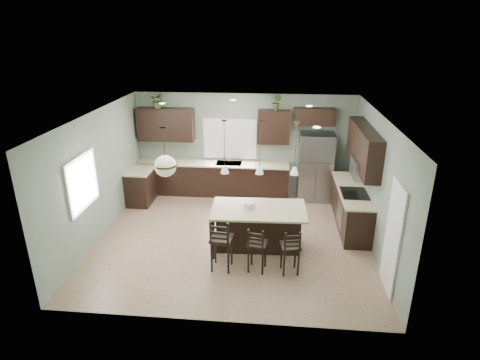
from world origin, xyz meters
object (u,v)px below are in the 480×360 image
at_px(serving_dish, 249,205).
at_px(plant_back_left, 158,100).
at_px(refrigerator, 315,167).
at_px(bar_stool_right, 290,251).
at_px(bar_stool_center, 257,248).
at_px(bar_stool_left, 222,244).
at_px(kitchen_island, 258,228).

height_order(serving_dish, plant_back_left, plant_back_left).
bearing_deg(serving_dish, refrigerator, 60.36).
bearing_deg(refrigerator, serving_dish, -119.64).
height_order(serving_dish, bar_stool_right, serving_dish).
bearing_deg(bar_stool_center, refrigerator, 78.52).
bearing_deg(bar_stool_left, serving_dish, 65.86).
bearing_deg(serving_dish, plant_back_left, 132.37).
bearing_deg(refrigerator, kitchen_island, -116.49).
distance_m(refrigerator, bar_stool_left, 4.20).
relative_size(bar_stool_center, bar_stool_right, 1.00).
bearing_deg(bar_stool_center, serving_dish, 113.78).
bearing_deg(kitchen_island, bar_stool_center, -90.50).
distance_m(bar_stool_center, bar_stool_right, 0.63).
distance_m(serving_dish, bar_stool_center, 1.01).
bearing_deg(refrigerator, plant_back_left, 178.03).
height_order(refrigerator, kitchen_island, refrigerator).
bearing_deg(refrigerator, bar_stool_center, -110.59).
relative_size(kitchen_island, bar_stool_center, 2.05).
distance_m(serving_dish, plant_back_left, 4.28).
height_order(refrigerator, bar_stool_left, refrigerator).
bearing_deg(kitchen_island, bar_stool_right, -54.98).
bearing_deg(bar_stool_left, bar_stool_right, 4.43).
xyz_separation_m(bar_stool_center, bar_stool_right, (0.63, -0.02, -0.00)).
xyz_separation_m(kitchen_island, bar_stool_left, (-0.67, -0.87, 0.09)).
xyz_separation_m(refrigerator, kitchen_island, (-1.38, -2.78, -0.46)).
height_order(bar_stool_center, bar_stool_right, bar_stool_center).
bearing_deg(plant_back_left, bar_stool_center, -52.53).
bearing_deg(plant_back_left, kitchen_island, -45.50).
xyz_separation_m(bar_stool_left, bar_stool_right, (1.32, -0.00, -0.07)).
bearing_deg(bar_stool_left, plant_back_left, 124.70).
distance_m(bar_stool_right, plant_back_left, 5.60).
bearing_deg(serving_dish, bar_stool_left, -118.69).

